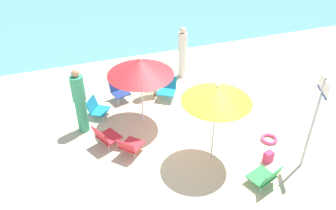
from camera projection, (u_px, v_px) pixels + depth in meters
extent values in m
plane|color=beige|center=(195.00, 145.00, 8.85)|extent=(40.00, 40.00, 0.00)
cylinder|color=silver|center=(214.00, 125.00, 7.90)|extent=(0.04, 0.04, 2.02)
cone|color=orange|center=(217.00, 94.00, 7.43)|extent=(1.54, 1.54, 0.37)
sphere|color=silver|center=(218.00, 85.00, 7.31)|extent=(0.06, 0.06, 0.06)
cylinder|color=silver|center=(142.00, 92.00, 9.12)|extent=(0.04, 0.04, 1.91)
cone|color=red|center=(140.00, 67.00, 8.70)|extent=(1.70, 1.70, 0.42)
sphere|color=silver|center=(140.00, 58.00, 8.57)|extent=(0.06, 0.06, 0.06)
cube|color=red|center=(132.00, 145.00, 8.50)|extent=(0.68, 0.68, 0.03)
cube|color=red|center=(126.00, 146.00, 8.21)|extent=(0.41, 0.42, 0.31)
cylinder|color=silver|center=(130.00, 142.00, 8.79)|extent=(0.02, 0.02, 0.22)
cylinder|color=silver|center=(143.00, 146.00, 8.65)|extent=(0.02, 0.02, 0.22)
cylinder|color=silver|center=(122.00, 151.00, 8.49)|extent=(0.02, 0.02, 0.22)
cylinder|color=silver|center=(135.00, 156.00, 8.36)|extent=(0.02, 0.02, 0.22)
cube|color=teal|center=(100.00, 111.00, 9.75)|extent=(0.63, 0.66, 0.03)
cube|color=teal|center=(92.00, 104.00, 9.70)|extent=(0.40, 0.50, 0.34)
cylinder|color=silver|center=(109.00, 111.00, 9.93)|extent=(0.02, 0.02, 0.18)
cylinder|color=silver|center=(103.00, 119.00, 9.61)|extent=(0.02, 0.02, 0.18)
cylinder|color=silver|center=(98.00, 109.00, 10.00)|extent=(0.02, 0.02, 0.18)
cylinder|color=silver|center=(92.00, 117.00, 9.68)|extent=(0.02, 0.02, 0.18)
cube|color=navy|center=(121.00, 93.00, 10.35)|extent=(0.58, 0.56, 0.03)
cube|color=navy|center=(117.00, 84.00, 10.41)|extent=(0.50, 0.27, 0.36)
cylinder|color=silver|center=(130.00, 98.00, 10.40)|extent=(0.02, 0.02, 0.26)
cylinder|color=silver|center=(118.00, 102.00, 10.22)|extent=(0.02, 0.02, 0.26)
cylinder|color=silver|center=(124.00, 93.00, 10.64)|extent=(0.02, 0.02, 0.26)
cylinder|color=silver|center=(113.00, 97.00, 10.46)|extent=(0.02, 0.02, 0.26)
cube|color=red|center=(109.00, 137.00, 8.74)|extent=(0.65, 0.68, 0.03)
cube|color=red|center=(100.00, 135.00, 8.49)|extent=(0.37, 0.54, 0.37)
cylinder|color=silver|center=(110.00, 134.00, 9.05)|extent=(0.02, 0.02, 0.23)
cylinder|color=silver|center=(121.00, 141.00, 8.81)|extent=(0.02, 0.02, 0.23)
cylinder|color=silver|center=(99.00, 140.00, 8.83)|extent=(0.02, 0.02, 0.23)
cylinder|color=silver|center=(109.00, 148.00, 8.58)|extent=(0.02, 0.02, 0.23)
cube|color=#33934C|center=(261.00, 176.00, 7.69)|extent=(0.67, 0.61, 0.03)
cube|color=#33934C|center=(272.00, 177.00, 7.42)|extent=(0.57, 0.32, 0.38)
cylinder|color=silver|center=(247.00, 180.00, 7.76)|extent=(0.02, 0.02, 0.18)
cylinder|color=silver|center=(260.00, 171.00, 7.98)|extent=(0.02, 0.02, 0.18)
cylinder|color=silver|center=(260.00, 190.00, 7.52)|extent=(0.02, 0.02, 0.18)
cylinder|color=silver|center=(273.00, 180.00, 7.75)|extent=(0.02, 0.02, 0.18)
cube|color=teal|center=(166.00, 92.00, 10.44)|extent=(0.68, 0.67, 0.03)
cube|color=teal|center=(168.00, 82.00, 10.53)|extent=(0.51, 0.40, 0.37)
cylinder|color=silver|center=(171.00, 100.00, 10.33)|extent=(0.02, 0.02, 0.25)
cylinder|color=silver|center=(158.00, 98.00, 10.41)|extent=(0.02, 0.02, 0.25)
cylinder|color=silver|center=(174.00, 93.00, 10.63)|extent=(0.02, 0.02, 0.25)
cylinder|color=silver|center=(161.00, 91.00, 10.71)|extent=(0.02, 0.02, 0.25)
cylinder|color=#389970|center=(82.00, 115.00, 9.10)|extent=(0.29, 0.29, 0.94)
cylinder|color=#389970|center=(78.00, 89.00, 8.64)|extent=(0.34, 0.34, 0.69)
sphere|color=tan|center=(75.00, 73.00, 8.39)|extent=(0.20, 0.20, 0.20)
cylinder|color=silver|center=(182.00, 63.00, 11.51)|extent=(0.25, 0.25, 0.91)
cylinder|color=silver|center=(183.00, 42.00, 11.09)|extent=(0.29, 0.29, 0.60)
sphere|color=beige|center=(183.00, 30.00, 10.86)|extent=(0.20, 0.20, 0.20)
cube|color=silver|center=(150.00, 89.00, 10.54)|extent=(0.36, 0.31, 0.12)
cylinder|color=#896042|center=(155.00, 92.00, 10.66)|extent=(0.12, 0.12, 0.28)
cylinder|color=silver|center=(144.00, 83.00, 10.37)|extent=(0.31, 0.31, 0.46)
sphere|color=#896042|center=(144.00, 74.00, 10.18)|extent=(0.20, 0.20, 0.20)
cylinder|color=#ADADB2|center=(312.00, 125.00, 7.58)|extent=(0.06, 0.06, 2.39)
cube|color=white|center=(324.00, 86.00, 7.03)|extent=(0.22, 0.51, 0.32)
cube|color=navy|center=(322.00, 92.00, 7.10)|extent=(0.23, 0.52, 0.06)
torus|color=#E54C7F|center=(269.00, 139.00, 8.98)|extent=(0.43, 0.43, 0.09)
cube|color=#DB3866|center=(268.00, 157.00, 8.28)|extent=(0.25, 0.21, 0.28)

